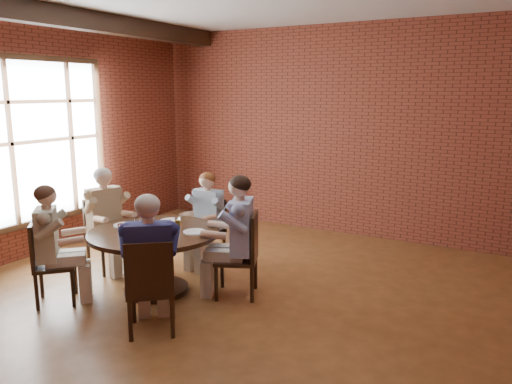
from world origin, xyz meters
The scene contains 27 objects.
floor centered at (0.00, 0.00, 0.00)m, with size 7.00×7.00×0.00m, color brown.
wall_back centered at (0.00, 3.50, 1.70)m, with size 7.00×7.00×0.00m, color brown.
wall_left centered at (-3.25, 0.00, 1.70)m, with size 7.00×7.00×0.00m, color brown.
ceiling_beam centered at (-2.45, 0.00, 3.27)m, with size 0.22×6.90×0.26m, color black.
window centered at (-3.18, 0.40, 1.65)m, with size 0.10×2.16×2.36m.
dining_table centered at (-0.82, 0.00, 0.53)m, with size 1.51×1.51×0.75m.
chair_a centered at (0.16, 0.43, 0.53)m, with size 0.61×0.61×0.98m.
diner_a centered at (0.07, 0.39, 0.71)m, with size 0.58×0.71×1.42m, color #3E54A3, non-canonical shape.
chair_b centered at (-0.81, 1.13, 0.50)m, with size 0.40×0.40×0.91m.
diner_b centered at (-0.81, 1.05, 0.64)m, with size 0.50×0.61×1.28m, color #8294A6, non-canonical shape.
chair_c centered at (-1.94, 0.30, 0.52)m, with size 0.54×0.54×0.96m.
diner_c centered at (-1.85, 0.27, 0.68)m, with size 0.55×0.67×1.37m, color brown, non-canonical shape.
chair_d centered at (-1.65, -0.84, 0.51)m, with size 0.61×0.61×0.94m.
diner_d centered at (-1.59, -0.78, 0.67)m, with size 0.53×0.66×1.34m, color #C2AA98, non-canonical shape.
chair_e centered at (-0.14, -0.85, 0.52)m, with size 0.64×0.64×0.97m.
diner_e centered at (-0.19, -0.78, 0.70)m, with size 0.56×0.69×1.39m, color #1A1C4A, non-canonical shape.
plate_a centered at (-0.36, 0.18, 0.76)m, with size 0.26×0.26×0.01m, color white.
plate_b centered at (-0.92, 0.43, 0.76)m, with size 0.26×0.26×0.01m, color white.
plate_c centered at (-1.28, 0.00, 0.76)m, with size 0.26×0.26×0.01m, color white.
plate_d centered at (-0.59, -0.34, 0.76)m, with size 0.26×0.26×0.01m, color white.
glass_a centered at (-0.58, -0.03, 0.82)m, with size 0.07×0.07×0.14m, color white.
glass_b centered at (-0.66, 0.25, 0.82)m, with size 0.07×0.07×0.14m, color white.
glass_c centered at (-1.02, 0.21, 0.82)m, with size 0.07×0.07×0.14m, color white.
glass_d centered at (-0.94, 0.03, 0.82)m, with size 0.07×0.07×0.14m, color white.
glass_e centered at (-1.02, -0.05, 0.82)m, with size 0.07×0.07×0.14m, color white.
glass_f centered at (-0.99, -0.35, 0.82)m, with size 0.07×0.07×0.14m, color white.
smartphone centered at (-0.43, -0.32, 0.75)m, with size 0.07×0.15×0.01m, color black.
Camera 1 is at (2.97, -4.28, 2.34)m, focal length 35.00 mm.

